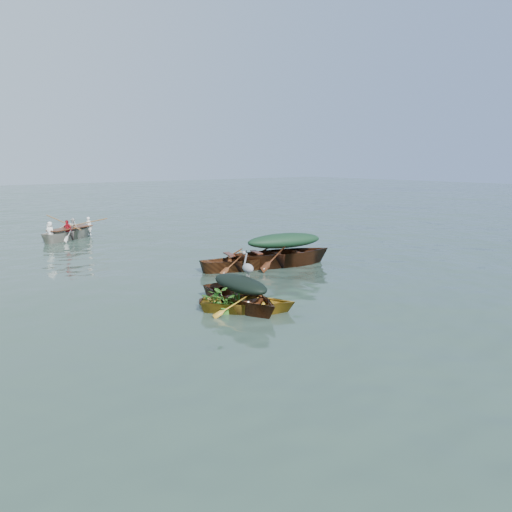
{
  "coord_description": "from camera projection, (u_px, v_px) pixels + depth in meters",
  "views": [
    {
      "loc": [
        -10.45,
        -11.49,
        3.7
      ],
      "look_at": [
        -0.15,
        1.5,
        0.5
      ],
      "focal_mm": 35.0,
      "sensor_mm": 36.0,
      "label": 1
    }
  ],
  "objects": [
    {
      "name": "ground",
      "position": [
        289.0,
        278.0,
        15.91
      ],
      "size": [
        140.0,
        140.0,
        0.0
      ],
      "primitive_type": "plane",
      "color": "#34493D",
      "rests_on": "ground"
    },
    {
      "name": "dinghy_weeds",
      "position": [
        226.0,
        284.0,
        12.31
      ],
      "size": [
        1.14,
        1.12,
        0.6
      ],
      "primitive_type": "imported",
      "rotation": [
        0.0,
        0.0,
        0.84
      ],
      "color": "#2B5F18",
      "rests_on": "yellow_dinghy"
    },
    {
      "name": "oars",
      "position": [
        70.0,
        228.0,
        23.57
      ],
      "size": [
        1.77,
        2.57,
        0.06
      ],
      "primitive_type": null,
      "rotation": [
        0.0,
        0.0,
        2.07
      ],
      "color": "brown",
      "rests_on": "rowed_boat"
    },
    {
      "name": "rowed_boat",
      "position": [
        71.0,
        239.0,
        23.68
      ],
      "size": [
        4.42,
        3.2,
        1.03
      ],
      "primitive_type": "imported",
      "rotation": [
        0.0,
        0.0,
        2.07
      ],
      "color": "beige",
      "rests_on": "ground"
    },
    {
      "name": "green_tarp_cover",
      "position": [
        284.0,
        241.0,
        17.58
      ],
      "size": [
        2.95,
        1.52,
        0.52
      ],
      "primitive_type": "ellipsoid",
      "rotation": [
        0.0,
        0.0,
        1.33
      ],
      "color": "#14311A",
      "rests_on": "green_tarp_boat"
    },
    {
      "name": "rowers",
      "position": [
        70.0,
        220.0,
        23.51
      ],
      "size": [
        3.22,
        2.47,
        0.76
      ],
      "primitive_type": "imported",
      "rotation": [
        0.0,
        0.0,
        2.07
      ],
      "color": "white",
      "rests_on": "rowed_boat"
    },
    {
      "name": "dark_tarp_cover",
      "position": [
        240.0,
        282.0,
        12.57
      ],
      "size": [
        0.81,
        2.05,
        0.4
      ],
      "primitive_type": "ellipsoid",
      "rotation": [
        0.0,
        0.0,
        -0.03
      ],
      "color": "black",
      "rests_on": "dark_covered_boat"
    },
    {
      "name": "dark_covered_boat",
      "position": [
        240.0,
        308.0,
        12.7
      ],
      "size": [
        1.48,
        3.72,
        0.92
      ],
      "primitive_type": "imported",
      "rotation": [
        0.0,
        0.0,
        -0.03
      ],
      "color": "#552C13",
      "rests_on": "ground"
    },
    {
      "name": "green_tarp_boat",
      "position": [
        284.0,
        266.0,
        17.75
      ],
      "size": [
        5.36,
        2.76,
        1.25
      ],
      "primitive_type": "imported",
      "rotation": [
        0.0,
        0.0,
        1.33
      ],
      "color": "#491F11",
      "rests_on": "ground"
    },
    {
      "name": "open_wooden_boat",
      "position": [
        243.0,
        270.0,
        17.09
      ],
      "size": [
        4.31,
        2.38,
        0.94
      ],
      "primitive_type": "imported",
      "rotation": [
        0.0,
        0.0,
        1.29
      ],
      "color": "brown",
      "rests_on": "ground"
    },
    {
      "name": "thwart_benches",
      "position": [
        243.0,
        256.0,
        17.0
      ],
      "size": [
        2.19,
        1.31,
        0.04
      ],
      "primitive_type": null,
      "rotation": [
        0.0,
        0.0,
        1.29
      ],
      "color": "#471D10",
      "rests_on": "open_wooden_boat"
    },
    {
      "name": "yellow_dinghy",
      "position": [
        248.0,
        311.0,
        12.38
      ],
      "size": [
        3.0,
        2.87,
        0.77
      ],
      "primitive_type": "imported",
      "rotation": [
        0.0,
        0.0,
        0.84
      ],
      "color": "#B59623",
      "rests_on": "ground"
    },
    {
      "name": "heron",
      "position": [
        248.0,
        273.0,
        12.76
      ],
      "size": [
        0.48,
        0.48,
        0.92
      ],
      "primitive_type": null,
      "rotation": [
        0.0,
        0.0,
        0.84
      ],
      "color": "#97989F",
      "rests_on": "yellow_dinghy"
    }
  ]
}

